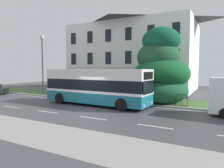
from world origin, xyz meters
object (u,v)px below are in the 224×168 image
at_px(georgian_townhouse, 134,53).
at_px(litter_bin, 63,90).
at_px(evergreen_tree, 159,72).
at_px(single_decker_bus, 96,86).
at_px(street_lamp_post, 42,61).

distance_m(georgian_townhouse, litter_bin, 12.49).
height_order(georgian_townhouse, evergreen_tree, georgian_townhouse).
xyz_separation_m(single_decker_bus, street_lamp_post, (-9.12, 2.55, 2.45)).
bearing_deg(litter_bin, single_decker_bus, -24.59).
distance_m(evergreen_tree, street_lamp_post, 13.71).
height_order(georgian_townhouse, litter_bin, georgian_townhouse).
relative_size(single_decker_bus, street_lamp_post, 1.39).
height_order(georgian_townhouse, street_lamp_post, georgian_townhouse).
relative_size(evergreen_tree, litter_bin, 6.31).
relative_size(georgian_townhouse, single_decker_bus, 1.77).
distance_m(georgian_townhouse, street_lamp_post, 13.22).
relative_size(georgian_townhouse, evergreen_tree, 2.40).
bearing_deg(georgian_townhouse, evergreen_tree, -56.45).
distance_m(evergreen_tree, litter_bin, 11.04).
bearing_deg(georgian_townhouse, litter_bin, -112.36).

